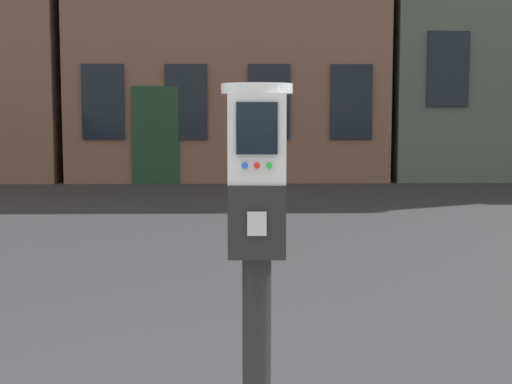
{
  "coord_description": "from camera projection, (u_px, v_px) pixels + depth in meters",
  "views": [
    {
      "loc": [
        0.21,
        -2.39,
        1.51
      ],
      "look_at": [
        0.27,
        -0.02,
        1.26
      ],
      "focal_mm": 52.62,
      "sensor_mm": 36.0,
      "label": 1
    }
  ],
  "objects": [
    {
      "name": "parking_meter_twin_adjacent",
      "position": [
        257.0,
        233.0,
        2.3
      ],
      "size": [
        0.22,
        0.25,
        1.46
      ],
      "rotation": [
        0.0,
        0.0,
        -1.6
      ],
      "color": "black",
      "rests_on": "sidewalk_slab"
    }
  ]
}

